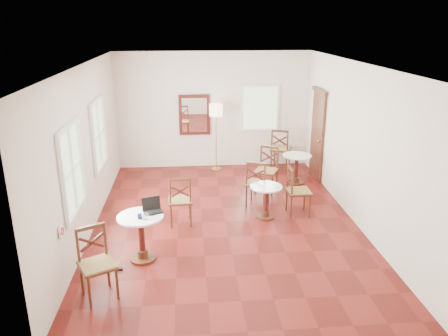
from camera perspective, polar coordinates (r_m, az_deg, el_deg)
name	(u,v)px	position (r m, az deg, el deg)	size (l,w,h in m)	color
ground	(225,221)	(8.64, 0.17, -6.93)	(7.00, 7.00, 0.00)	maroon
room_shell	(221,124)	(8.27, -0.40, 5.78)	(5.02, 7.02, 3.01)	silver
cafe_table_near	(141,233)	(7.27, -10.65, -8.23)	(0.74, 0.74, 0.78)	#4E2613
cafe_table_mid	(266,198)	(8.69, 5.43, -3.91)	(0.63, 0.63, 0.67)	#4E2613
cafe_table_back	(296,166)	(10.57, 9.36, 0.26)	(0.68, 0.68, 0.71)	#4E2613
chair_near_a	(180,200)	(8.40, -5.69, -4.16)	(0.47, 0.47, 0.98)	#4E2613
chair_near_b	(97,264)	(6.51, -16.14, -11.80)	(0.64, 0.64, 1.03)	#4E2613
chair_mid_a	(257,183)	(9.20, 4.36, -1.98)	(0.61, 0.61, 1.01)	#4E2613
chair_mid_b	(297,191)	(8.91, 9.47, -2.93)	(0.47, 0.47, 0.99)	#4E2613
chair_back_a	(281,149)	(11.61, 7.34, 2.51)	(0.65, 0.65, 1.07)	#4E2613
chair_back_b	(267,170)	(9.97, 5.56, -0.25)	(0.64, 0.64, 1.04)	#4E2613
floor_lamp	(216,115)	(11.17, -1.05, 6.94)	(0.34, 0.34, 1.73)	#BF8C3F
laptop	(152,208)	(7.25, -9.28, -5.15)	(0.36, 0.33, 0.22)	black
mouse	(151,214)	(7.12, -9.41, -5.93)	(0.10, 0.06, 0.04)	black
navy_mug	(140,216)	(7.03, -10.85, -6.17)	(0.10, 0.07, 0.08)	#0F1534
water_glass	(146,216)	(6.98, -10.04, -6.16)	(0.06, 0.06, 0.11)	white
power_adapter	(120,269)	(7.28, -13.32, -12.60)	(0.09, 0.05, 0.03)	black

